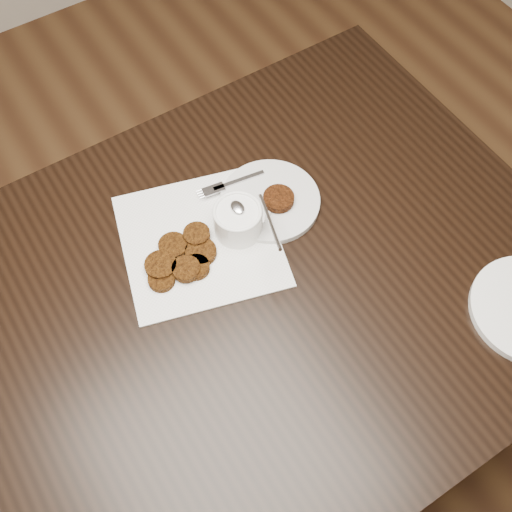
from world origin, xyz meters
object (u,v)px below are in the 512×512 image
Objects in this scene: table at (207,387)px; plate_with_patty at (270,199)px; sauce_ramekin at (237,211)px; napkin at (200,241)px.

plate_with_patty is (0.26, 0.14, 0.39)m from table.
sauce_ramekin is 0.64× the size of plate_with_patty.
table is 4.95× the size of napkin.
plate_with_patty is at bearing 13.87° from sauce_ramekin.
sauce_ramekin reaches higher than table.
sauce_ramekin is at bearing 35.15° from table.
table is at bearing -144.85° from sauce_ramekin.
plate_with_patty reaches higher than table.
plate_with_patty is at bearing 1.07° from napkin.
table is at bearing -151.31° from plate_with_patty.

